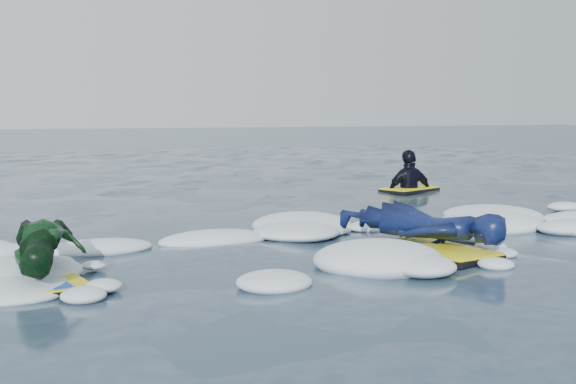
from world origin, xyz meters
The scene contains 5 objects.
ground centered at (0.00, 0.00, 0.00)m, with size 120.00×120.00×0.00m, color #152C34.
foam_band centered at (0.00, 1.03, 0.00)m, with size 12.00×3.10×0.30m, color white, non-canonical shape.
prone_woman_unit centered at (1.83, 0.29, 0.24)m, with size 1.30×1.87×0.46m.
prone_child_unit centered at (-1.73, 0.41, 0.26)m, with size 0.81×1.36×0.50m.
waiting_rider_unit centered at (4.66, 5.01, -0.05)m, with size 1.20×0.92×1.59m.
Camera 1 is at (-2.19, -5.68, 1.38)m, focal length 45.00 mm.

